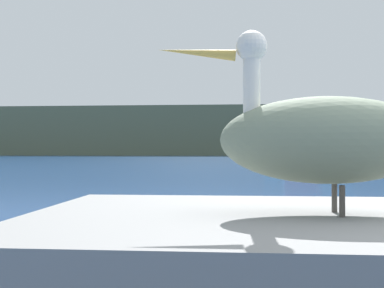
{
  "coord_description": "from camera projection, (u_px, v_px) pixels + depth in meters",
  "views": [
    {
      "loc": [
        -1.64,
        -3.06,
        0.98
      ],
      "look_at": [
        -3.74,
        19.91,
        1.22
      ],
      "focal_mm": 47.38,
      "sensor_mm": 36.0,
      "label": 1
    }
  ],
  "objects": [
    {
      "name": "fishing_boat_teal",
      "position": [
        306.0,
        148.0,
        42.52
      ],
      "size": [
        7.09,
        4.52,
        4.29
      ],
      "rotation": [
        0.0,
        0.0,
        2.73
      ],
      "color": "teal",
      "rests_on": "ground"
    },
    {
      "name": "pier_dock",
      "position": [
        327.0,
        277.0,
        2.61
      ],
      "size": [
        3.13,
        2.03,
        0.64
      ],
      "primitive_type": "cube",
      "color": "gray",
      "rests_on": "ground"
    },
    {
      "name": "hillside_backdrop",
      "position": [
        248.0,
        132.0,
        83.12
      ],
      "size": [
        140.0,
        16.6,
        7.65
      ],
      "primitive_type": "cube",
      "color": "#5B664C",
      "rests_on": "ground"
    },
    {
      "name": "pelican",
      "position": [
        324.0,
        138.0,
        2.62
      ],
      "size": [
        1.45,
        0.56,
        0.96
      ],
      "rotation": [
        0.0,
        0.0,
        -3.13
      ],
      "color": "gray",
      "rests_on": "pier_dock"
    }
  ]
}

